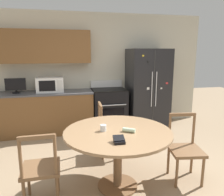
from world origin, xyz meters
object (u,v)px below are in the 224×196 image
object	(u,v)px
oven_range	(109,108)
refrigerator	(147,89)
microwave	(50,84)
countertop_tv	(16,85)
candle_glass	(103,128)
dining_chair_left	(41,169)
dining_chair_far	(110,130)
dining_chair_right	(185,149)
wallet	(119,140)

from	to	relation	value
oven_range	refrigerator	bearing A→B (deg)	-2.23
oven_range	microwave	bearing A→B (deg)	177.42
countertop_tv	candle_glass	bearing A→B (deg)	-57.54
refrigerator	dining_chair_left	size ratio (longest dim) A/B	2.00
oven_range	dining_chair_far	xyz separation A→B (m)	(-0.26, -1.29, -0.03)
dining_chair_left	dining_chair_right	bearing A→B (deg)	2.51
refrigerator	wallet	distance (m)	2.88
oven_range	dining_chair_left	distance (m)	2.68
countertop_tv	candle_glass	distance (m)	2.64
refrigerator	candle_glass	xyz separation A→B (m)	(-1.44, -2.15, -0.10)
candle_glass	microwave	bearing A→B (deg)	107.98
countertop_tv	dining_chair_right	bearing A→B (deg)	-42.05
refrigerator	countertop_tv	xyz separation A→B (m)	(-2.85, 0.06, 0.17)
oven_range	dining_chair_right	bearing A→B (deg)	-75.55
oven_range	dining_chair_left	world-z (taller)	oven_range
refrigerator	dining_chair_right	xyz separation A→B (m)	(-0.33, -2.21, -0.47)
microwave	dining_chair_far	xyz separation A→B (m)	(1.00, -1.35, -0.62)
dining_chair_far	dining_chair_left	bearing A→B (deg)	-40.51
oven_range	dining_chair_far	distance (m)	1.32
dining_chair_far	candle_glass	xyz separation A→B (m)	(-0.27, -0.89, 0.37)
microwave	dining_chair_left	xyz separation A→B (m)	(-0.02, -2.41, -0.62)
refrigerator	dining_chair_far	distance (m)	1.78
dining_chair_far	wallet	size ratio (longest dim) A/B	6.88
microwave	candle_glass	xyz separation A→B (m)	(0.73, -2.25, -0.25)
microwave	countertop_tv	xyz separation A→B (m)	(-0.68, -0.03, 0.01)
microwave	dining_chair_right	bearing A→B (deg)	-51.36
candle_glass	wallet	size ratio (longest dim) A/B	0.60
dining_chair_far	candle_glass	bearing A→B (deg)	-13.61
dining_chair_far	wallet	distance (m)	1.34
dining_chair_right	candle_glass	xyz separation A→B (m)	(-1.11, 0.06, 0.37)
dining_chair_right	wallet	size ratio (longest dim) A/B	6.88
dining_chair_left	microwave	bearing A→B (deg)	88.73
oven_range	microwave	size ratio (longest dim) A/B	1.95
dining_chair_right	oven_range	bearing A→B (deg)	-66.36
dining_chair_left	candle_glass	distance (m)	0.85
candle_glass	dining_chair_right	bearing A→B (deg)	-3.11
wallet	dining_chair_far	bearing A→B (deg)	82.31
dining_chair_right	candle_glass	world-z (taller)	dining_chair_right
refrigerator	countertop_tv	world-z (taller)	refrigerator
microwave	countertop_tv	size ratio (longest dim) A/B	1.38
wallet	oven_range	bearing A→B (deg)	80.43
oven_range	microwave	world-z (taller)	microwave
refrigerator	dining_chair_right	distance (m)	2.29
microwave	dining_chair_right	xyz separation A→B (m)	(1.84, -2.31, -0.62)
dining_chair_far	microwave	bearing A→B (deg)	-140.00
oven_range	dining_chair_right	world-z (taller)	oven_range
countertop_tv	candle_glass	xyz separation A→B (m)	(1.41, -2.22, -0.26)
dining_chair_right	dining_chair_left	xyz separation A→B (m)	(-1.86, -0.11, 0.00)
dining_chair_far	dining_chair_right	bearing A→B (deg)	44.81
countertop_tv	dining_chair_right	world-z (taller)	countertop_tv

